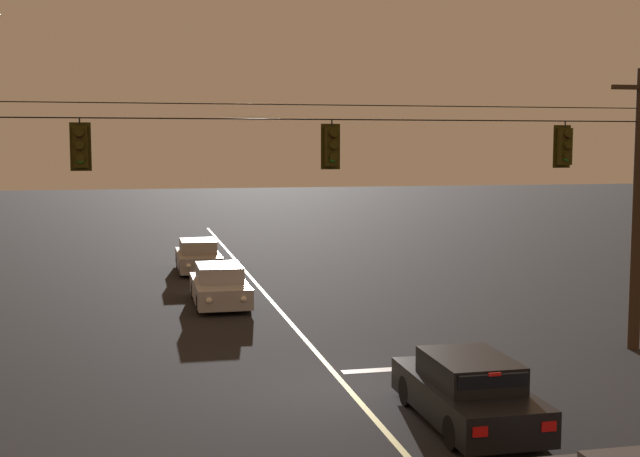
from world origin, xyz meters
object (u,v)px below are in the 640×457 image
Objects in this scene: traffic_light_centre at (565,146)px; car_waiting_near_lane at (468,392)px; car_oncoming_trailing at (198,257)px; traffic_light_leftmost at (80,146)px; car_oncoming_lead at (220,286)px; traffic_light_left_inner at (332,146)px.

traffic_light_centre is 0.28× the size of car_waiting_near_lane.
car_waiting_near_lane is 0.98× the size of car_oncoming_trailing.
traffic_light_leftmost reaches higher than car_waiting_near_lane.
car_waiting_near_lane is 0.98× the size of car_oncoming_lead.
car_oncoming_lead is at bearing 132.86° from traffic_light_centre.
traffic_light_leftmost is 1.00× the size of traffic_light_centre.
traffic_light_left_inner is at bearing 109.20° from car_waiting_near_lane.
car_oncoming_lead is at bearing 104.82° from car_waiting_near_lane.
traffic_light_leftmost reaches higher than car_oncoming_trailing.
traffic_light_centre reaches higher than car_oncoming_lead.
car_oncoming_lead is (-3.59, 13.59, -0.00)m from car_waiting_near_lane.
car_oncoming_lead is at bearing 65.55° from traffic_light_leftmost.
car_oncoming_lead and car_oncoming_trailing have the same top height.
traffic_light_leftmost and traffic_light_centre have the same top height.
traffic_light_left_inner is at bearing 180.00° from traffic_light_centre.
traffic_light_left_inner is at bearing -77.63° from car_oncoming_lead.
traffic_light_leftmost is 12.19m from traffic_light_centre.
car_waiting_near_lane is 21.84m from car_oncoming_trailing.
car_waiting_near_lane is at bearing -133.92° from traffic_light_centre.
car_oncoming_trailing is at bearing 116.51° from traffic_light_centre.
traffic_light_left_inner is 17.56m from car_oncoming_trailing.
traffic_light_left_inner reaches higher than car_waiting_near_lane.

